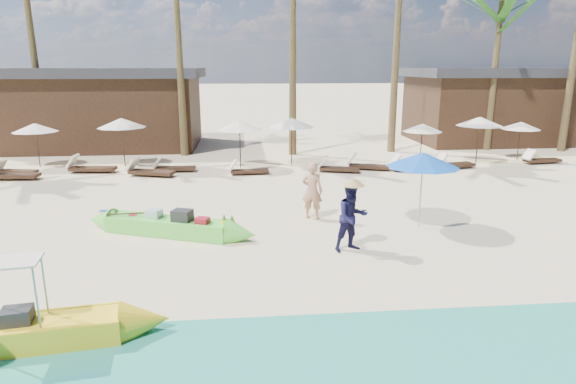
{
  "coord_description": "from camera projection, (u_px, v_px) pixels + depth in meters",
  "views": [
    {
      "loc": [
        -0.36,
        -10.32,
        4.38
      ],
      "look_at": [
        0.79,
        2.0,
        1.15
      ],
      "focal_mm": 30.0,
      "sensor_mm": 36.0,
      "label": 1
    }
  ],
  "objects": [
    {
      "name": "ground",
      "position": [
        262.0,
        263.0,
        11.08
      ],
      "size": [
        240.0,
        240.0,
        0.0
      ],
      "primitive_type": "plane",
      "color": "beige",
      "rests_on": "ground"
    },
    {
      "name": "green_canoe",
      "position": [
        168.0,
        226.0,
        12.91
      ],
      "size": [
        5.34,
        2.37,
        0.71
      ],
      "rotation": [
        0.0,
        0.0,
        -0.37
      ],
      "color": "#5EE445",
      "rests_on": "ground"
    },
    {
      "name": "yellow_canoe",
      "position": [
        4.0,
        335.0,
        7.64
      ],
      "size": [
        5.73,
        1.23,
        1.49
      ],
      "rotation": [
        0.0,
        0.0,
        0.14
      ],
      "color": "yellow",
      "rests_on": "ground"
    },
    {
      "name": "tourist",
      "position": [
        312.0,
        191.0,
        14.11
      ],
      "size": [
        0.73,
        0.61,
        1.7
      ],
      "primitive_type": "imported",
      "rotation": [
        0.0,
        0.0,
        2.76
      ],
      "color": "tan",
      "rests_on": "ground"
    },
    {
      "name": "vendor_green",
      "position": [
        352.0,
        217.0,
        11.62
      ],
      "size": [
        0.97,
        0.85,
        1.7
      ],
      "primitive_type": "imported",
      "rotation": [
        0.0,
        0.0,
        0.28
      ],
      "color": "#131233",
      "rests_on": "ground"
    },
    {
      "name": "blue_umbrella",
      "position": [
        423.0,
        160.0,
        13.11
      ],
      "size": [
        1.97,
        1.97,
        2.12
      ],
      "color": "#99999E",
      "rests_on": "ground"
    },
    {
      "name": "resort_parasol_3",
      "position": [
        35.0,
        128.0,
        21.14
      ],
      "size": [
        1.91,
        1.91,
        1.97
      ],
      "color": "#382416",
      "rests_on": "ground"
    },
    {
      "name": "lounger_3_left",
      "position": [
        11.0,
        174.0,
        19.14
      ],
      "size": [
        1.99,
        0.73,
        0.66
      ],
      "rotation": [
        0.0,
        0.0,
        -0.07
      ],
      "color": "#382416",
      "rests_on": "ground"
    },
    {
      "name": "lounger_3_right",
      "position": [
        15.0,
        170.0,
        20.05
      ],
      "size": [
        1.71,
        0.78,
        0.56
      ],
      "rotation": [
        0.0,
        0.0,
        -0.17
      ],
      "color": "#382416",
      "rests_on": "ground"
    },
    {
      "name": "resort_parasol_4",
      "position": [
        121.0,
        123.0,
        21.3
      ],
      "size": [
        2.11,
        2.11,
        2.18
      ],
      "color": "#382416",
      "rests_on": "ground"
    },
    {
      "name": "lounger_4_left",
      "position": [
        89.0,
        167.0,
        20.46
      ],
      "size": [
        2.04,
        0.8,
        0.68
      ],
      "rotation": [
        0.0,
        0.0,
        -0.1
      ],
      "color": "#382416",
      "rests_on": "ground"
    },
    {
      "name": "lounger_4_right",
      "position": [
        148.0,
        171.0,
        19.79
      ],
      "size": [
        2.06,
        1.16,
        0.67
      ],
      "rotation": [
        0.0,
        0.0,
        -0.3
      ],
      "color": "#382416",
      "rests_on": "ground"
    },
    {
      "name": "resort_parasol_5",
      "position": [
        240.0,
        125.0,
        20.89
      ],
      "size": [
        2.06,
        2.06,
        2.12
      ],
      "color": "#382416",
      "rests_on": "ground"
    },
    {
      "name": "lounger_5_left",
      "position": [
        172.0,
        167.0,
        20.6
      ],
      "size": [
        1.79,
        0.6,
        0.6
      ],
      "rotation": [
        0.0,
        0.0,
        -0.03
      ],
      "color": "#382416",
      "rests_on": "ground"
    },
    {
      "name": "resort_parasol_6",
      "position": [
        292.0,
        123.0,
        21.58
      ],
      "size": [
        2.09,
        2.09,
        2.15
      ],
      "color": "#382416",
      "rests_on": "ground"
    },
    {
      "name": "lounger_6_left",
      "position": [
        247.0,
        170.0,
        20.09
      ],
      "size": [
        1.68,
        0.59,
        0.56
      ],
      "rotation": [
        0.0,
        0.0,
        0.05
      ],
      "color": "#382416",
      "rests_on": "ground"
    },
    {
      "name": "lounger_6_right",
      "position": [
        337.0,
        168.0,
        20.53
      ],
      "size": [
        1.84,
        1.03,
        0.6
      ],
      "rotation": [
        0.0,
        0.0,
        -0.3
      ],
      "color": "#382416",
      "rests_on": "ground"
    },
    {
      "name": "resort_parasol_7",
      "position": [
        422.0,
        128.0,
        21.91
      ],
      "size": [
        1.81,
        1.81,
        1.86
      ],
      "color": "#382416",
      "rests_on": "ground"
    },
    {
      "name": "lounger_7_left",
      "position": [
        366.0,
        165.0,
        21.03
      ],
      "size": [
        1.89,
        1.09,
        0.61
      ],
      "rotation": [
        0.0,
        0.0,
        -0.32
      ],
      "color": "#382416",
      "rests_on": "ground"
    },
    {
      "name": "lounger_7_right",
      "position": [
        410.0,
        166.0,
        20.73
      ],
      "size": [
        2.0,
        0.68,
        0.67
      ],
      "rotation": [
        0.0,
        0.0,
        -0.04
      ],
      "color": "#382416",
      "rests_on": "ground"
    },
    {
      "name": "resort_parasol_8",
      "position": [
        480.0,
        121.0,
        22.08
      ],
      "size": [
        2.09,
        2.09,
        2.15
      ],
      "color": "#382416",
      "rests_on": "ground"
    },
    {
      "name": "lounger_8_left",
      "position": [
        452.0,
        164.0,
        21.19
      ],
      "size": [
        2.02,
        1.04,
        0.66
      ],
      "rotation": [
        0.0,
        0.0,
        0.24
      ],
      "color": "#382416",
      "rests_on": "ground"
    },
    {
      "name": "resort_parasol_9",
      "position": [
        521.0,
        126.0,
        22.88
      ],
      "size": [
        1.78,
        1.78,
        1.83
      ],
      "color": "#382416",
      "rests_on": "ground"
    },
    {
      "name": "lounger_9_left",
      "position": [
        540.0,
        159.0,
        22.35
      ],
      "size": [
        1.85,
        0.77,
        0.61
      ],
      "rotation": [
        0.0,
        0.0,
        0.13
      ],
      "color": "#382416",
      "rests_on": "ground"
    },
    {
      "name": "palm_6",
      "position": [
        501.0,
        12.0,
        24.43
      ],
      "size": [
        2.08,
        2.08,
        8.51
      ],
      "color": "brown",
      "rests_on": "ground"
    },
    {
      "name": "pavilion_west",
      "position": [
        104.0,
        107.0,
        26.66
      ],
      "size": [
        10.8,
        6.6,
        4.3
      ],
      "color": "#382416",
      "rests_on": "ground"
    },
    {
      "name": "pavilion_east",
      "position": [
        484.0,
        104.0,
        28.64
      ],
      "size": [
        8.8,
        6.6,
        4.3
      ],
      "color": "#382416",
      "rests_on": "ground"
    }
  ]
}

